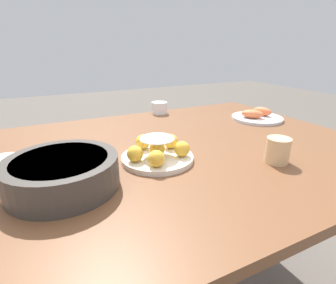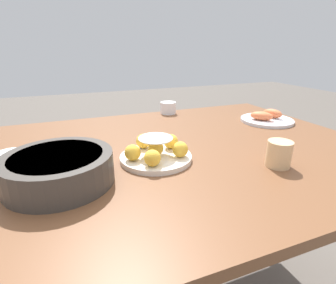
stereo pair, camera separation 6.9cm
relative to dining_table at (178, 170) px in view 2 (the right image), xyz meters
The scene contains 7 objects.
dining_table is the anchor object (origin of this frame).
cake_plate 0.18m from the dining_table, 33.95° to the left, with size 0.23×0.23×0.08m.
serving_bowl 0.44m from the dining_table, 17.25° to the left, with size 0.28×0.28×0.08m.
sauce_bowl 0.56m from the dining_table, ahead, with size 0.09×0.09×0.03m.
seafood_platter 0.55m from the dining_table, 164.12° to the right, with size 0.24×0.24×0.06m.
cup_near 0.51m from the dining_table, 107.25° to the right, with size 0.08×0.08×0.06m.
cup_far 0.36m from the dining_table, 130.30° to the left, with size 0.07×0.07×0.08m.
Camera 2 is at (0.36, 0.80, 1.12)m, focal length 28.00 mm.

